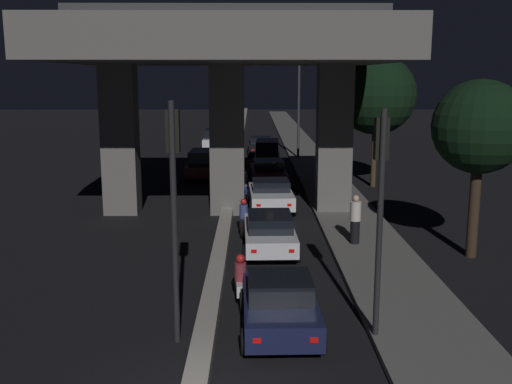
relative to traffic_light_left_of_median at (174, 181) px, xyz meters
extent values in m
cube|color=gray|center=(0.65, 31.98, -3.62)|extent=(0.51, 126.00, 0.36)
cube|color=#5B5956|center=(5.97, 24.98, -3.72)|extent=(2.83, 126.00, 0.17)
cube|color=#5B5956|center=(-4.11, 13.32, -0.48)|extent=(1.51, 1.25, 6.66)
cube|color=#5B5956|center=(5.41, 13.32, -0.48)|extent=(1.51, 1.25, 6.66)
cube|color=#5B5956|center=(0.65, 13.32, -0.48)|extent=(1.51, 1.25, 6.66)
cube|color=#5B5956|center=(0.65, 13.32, 3.65)|extent=(14.18, 12.24, 1.60)
cube|color=#333335|center=(0.65, 13.32, 4.90)|extent=(14.18, 0.40, 0.90)
cylinder|color=black|center=(0.00, -0.10, -1.00)|extent=(0.14, 0.14, 5.61)
cube|color=black|center=(0.00, 0.08, 1.13)|extent=(0.30, 0.28, 0.95)
sphere|color=red|center=(0.00, 0.23, 1.43)|extent=(0.18, 0.18, 0.18)
sphere|color=black|center=(0.00, 0.23, 1.13)|extent=(0.18, 0.18, 0.18)
sphere|color=black|center=(0.00, 0.23, 0.83)|extent=(0.18, 0.18, 0.18)
cylinder|color=black|center=(4.66, -0.10, -1.09)|extent=(0.14, 0.14, 5.43)
cube|color=black|center=(4.66, 0.08, 0.95)|extent=(0.30, 0.28, 0.95)
sphere|color=red|center=(4.66, 0.23, 1.25)|extent=(0.18, 0.18, 0.18)
sphere|color=black|center=(4.66, 0.23, 0.95)|extent=(0.18, 0.18, 0.18)
sphere|color=black|center=(4.66, 0.23, 0.66)|extent=(0.18, 0.18, 0.18)
cylinder|color=#2D2D30|center=(5.16, 30.69, -0.16)|extent=(0.18, 0.18, 7.28)
cylinder|color=#2D2D30|center=(4.11, 30.69, 3.33)|extent=(2.09, 0.10, 0.10)
ellipsoid|color=#F2B759|center=(3.07, 30.69, 3.23)|extent=(0.56, 0.32, 0.24)
cube|color=#141938|center=(2.43, 0.52, -3.20)|extent=(1.82, 3.94, 0.60)
cube|color=black|center=(2.43, 0.43, -2.65)|extent=(1.56, 1.59, 0.50)
cylinder|color=black|center=(1.55, 1.79, -3.50)|extent=(0.21, 0.61, 0.61)
cylinder|color=black|center=(3.25, 1.83, -3.50)|extent=(0.21, 0.61, 0.61)
cylinder|color=black|center=(1.61, -0.78, -3.50)|extent=(0.21, 0.61, 0.61)
cylinder|color=black|center=(3.30, -0.75, -3.50)|extent=(0.21, 0.61, 0.61)
cube|color=red|center=(1.86, -1.45, -3.17)|extent=(0.18, 0.03, 0.11)
cube|color=red|center=(3.08, -1.42, -3.17)|extent=(0.18, 0.03, 0.11)
cube|color=silver|center=(2.37, 7.34, -3.22)|extent=(1.83, 4.30, 0.56)
cube|color=black|center=(2.38, 7.12, -2.68)|extent=(1.57, 2.08, 0.51)
cylinder|color=black|center=(1.50, 8.72, -3.50)|extent=(0.21, 0.62, 0.61)
cylinder|color=black|center=(3.19, 8.76, -3.50)|extent=(0.21, 0.62, 0.61)
cylinder|color=black|center=(1.56, 5.91, -3.50)|extent=(0.21, 0.62, 0.61)
cylinder|color=black|center=(3.25, 5.95, -3.50)|extent=(0.21, 0.62, 0.61)
cube|color=red|center=(1.82, 5.18, -3.19)|extent=(0.18, 0.03, 0.11)
cube|color=red|center=(3.03, 5.21, -3.19)|extent=(0.18, 0.03, 0.11)
cube|color=silver|center=(2.61, 14.04, -3.16)|extent=(2.07, 4.45, 0.61)
cube|color=black|center=(2.62, 13.93, -2.63)|extent=(1.74, 1.82, 0.46)
cylinder|color=black|center=(1.62, 15.45, -3.47)|extent=(0.23, 0.69, 0.68)
cylinder|color=black|center=(3.48, 15.52, -3.47)|extent=(0.23, 0.69, 0.68)
cylinder|color=black|center=(1.74, 12.56, -3.47)|extent=(0.23, 0.69, 0.68)
cylinder|color=black|center=(3.60, 12.64, -3.47)|extent=(0.23, 0.69, 0.68)
cube|color=red|center=(2.04, 11.82, -3.13)|extent=(0.18, 0.04, 0.11)
cube|color=red|center=(3.36, 11.87, -3.13)|extent=(0.18, 0.04, 0.11)
cube|color=#591414|center=(2.67, 20.27, -3.18)|extent=(2.07, 4.84, 0.66)
cube|color=black|center=(2.67, 20.15, -2.59)|extent=(1.72, 1.98, 0.52)
cylinder|color=black|center=(1.69, 21.80, -3.51)|extent=(0.22, 0.59, 0.59)
cylinder|color=black|center=(3.51, 21.88, -3.51)|extent=(0.22, 0.59, 0.59)
cylinder|color=black|center=(1.82, 18.66, -3.51)|extent=(0.22, 0.59, 0.59)
cylinder|color=black|center=(3.65, 18.74, -3.51)|extent=(0.22, 0.59, 0.59)
cube|color=red|center=(2.12, 17.85, -3.15)|extent=(0.18, 0.04, 0.11)
cube|color=red|center=(3.42, 17.90, -3.15)|extent=(0.18, 0.04, 0.11)
cube|color=gray|center=(2.76, 26.28, -3.19)|extent=(1.80, 4.10, 0.63)
cube|color=black|center=(2.76, 26.38, -2.38)|extent=(1.56, 2.96, 0.98)
cylinder|color=black|center=(2.00, 27.65, -3.51)|extent=(0.22, 0.61, 0.60)
cylinder|color=black|center=(3.62, 27.59, -3.51)|extent=(0.22, 0.61, 0.60)
cylinder|color=black|center=(1.91, 24.98, -3.51)|extent=(0.22, 0.61, 0.60)
cylinder|color=black|center=(3.52, 24.92, -3.51)|extent=(0.22, 0.61, 0.60)
cube|color=red|center=(2.11, 24.27, -3.16)|extent=(0.18, 0.04, 0.11)
cube|color=red|center=(3.27, 24.23, -3.16)|extent=(0.18, 0.04, 0.11)
cube|color=black|center=(2.42, 33.14, -3.16)|extent=(1.93, 4.06, 0.67)
cube|color=black|center=(2.42, 33.04, -2.58)|extent=(1.66, 1.64, 0.49)
cylinder|color=black|center=(1.49, 34.45, -3.50)|extent=(0.21, 0.62, 0.62)
cylinder|color=black|center=(3.29, 34.48, -3.50)|extent=(0.21, 0.62, 0.62)
cylinder|color=black|center=(1.54, 31.79, -3.50)|extent=(0.21, 0.62, 0.62)
cylinder|color=black|center=(3.35, 31.83, -3.50)|extent=(0.21, 0.62, 0.62)
cube|color=red|center=(1.81, 31.10, -3.13)|extent=(0.18, 0.03, 0.11)
cube|color=red|center=(3.10, 31.13, -3.13)|extent=(0.18, 0.03, 0.11)
cube|color=#591414|center=(-1.18, 22.94, -3.19)|extent=(1.97, 4.66, 0.58)
cube|color=black|center=(-1.18, 22.94, -2.52)|extent=(1.71, 2.81, 0.77)
cylinder|color=black|center=(-0.29, 21.40, -3.48)|extent=(0.21, 0.65, 0.65)
cylinder|color=black|center=(-2.13, 21.43, -3.48)|extent=(0.21, 0.65, 0.65)
cylinder|color=black|center=(-0.24, 24.46, -3.48)|extent=(0.21, 0.65, 0.65)
cylinder|color=black|center=(-2.08, 24.49, -3.48)|extent=(0.21, 0.65, 0.65)
cube|color=white|center=(-0.48, 25.26, -3.28)|extent=(0.18, 0.03, 0.11)
cube|color=white|center=(-1.80, 25.28, -3.28)|extent=(0.18, 0.03, 0.11)
cube|color=silver|center=(-1.30, 36.14, -3.09)|extent=(1.85, 4.18, 0.75)
cube|color=black|center=(-1.30, 36.14, -2.37)|extent=(1.62, 2.51, 0.70)
cylinder|color=black|center=(-0.41, 34.76, -3.47)|extent=(0.20, 0.68, 0.67)
cylinder|color=black|center=(-2.20, 34.77, -3.47)|extent=(0.20, 0.68, 0.67)
cylinder|color=black|center=(-0.39, 37.51, -3.47)|extent=(0.20, 0.68, 0.67)
cylinder|color=black|center=(-2.19, 37.52, -3.47)|extent=(0.20, 0.68, 0.67)
cube|color=white|center=(-0.65, 38.23, -3.21)|extent=(0.18, 0.03, 0.11)
cube|color=white|center=(-1.93, 38.24, -3.21)|extent=(0.18, 0.03, 0.11)
cylinder|color=black|center=(1.40, 2.96, -3.53)|extent=(0.11, 0.54, 0.54)
cylinder|color=black|center=(1.48, 1.63, -3.53)|extent=(0.13, 0.55, 0.54)
cube|color=silver|center=(1.44, 2.29, -3.31)|extent=(0.30, 1.02, 0.32)
cylinder|color=maroon|center=(1.44, 2.29, -2.90)|extent=(0.34, 0.34, 0.50)
sphere|color=#B21919|center=(1.44, 2.29, -2.53)|extent=(0.24, 0.24, 0.24)
cube|color=red|center=(1.49, 1.58, -3.31)|extent=(0.08, 0.04, 0.08)
cylinder|color=black|center=(1.46, 10.15, -3.54)|extent=(0.11, 0.52, 0.52)
cylinder|color=black|center=(1.39, 8.99, -3.54)|extent=(0.13, 0.53, 0.52)
cube|color=black|center=(1.42, 9.57, -3.32)|extent=(0.29, 0.90, 0.32)
cylinder|color=navy|center=(1.42, 9.57, -2.89)|extent=(0.34, 0.34, 0.55)
sphere|color=#B21919|center=(1.42, 9.57, -2.50)|extent=(0.24, 0.24, 0.24)
cube|color=red|center=(1.38, 8.94, -3.32)|extent=(0.08, 0.03, 0.08)
cylinder|color=black|center=(1.36, 16.84, -3.49)|extent=(0.09, 0.64, 0.63)
cylinder|color=black|center=(1.39, 15.50, -3.49)|extent=(0.11, 0.64, 0.63)
cube|color=navy|center=(1.37, 16.17, -3.27)|extent=(0.26, 1.03, 0.32)
cylinder|color=#3F3F44|center=(1.37, 16.17, -2.82)|extent=(0.33, 0.33, 0.58)
sphere|color=silver|center=(1.37, 16.17, -2.41)|extent=(0.24, 0.24, 0.24)
cube|color=red|center=(1.39, 15.45, -3.27)|extent=(0.08, 0.03, 0.08)
cylinder|color=black|center=(5.47, 7.64, -3.22)|extent=(0.34, 0.34, 0.85)
cylinder|color=beige|center=(5.47, 7.64, -2.44)|extent=(0.40, 0.40, 0.70)
sphere|color=tan|center=(5.47, 7.64, -1.97)|extent=(0.23, 0.23, 0.23)
cylinder|color=#2D2116|center=(9.31, 6.55, -2.15)|extent=(0.36, 0.36, 3.30)
sphere|color=black|center=(9.31, 6.55, 0.67)|extent=(3.14, 3.14, 3.14)
cylinder|color=#38281C|center=(8.55, 19.81, -2.07)|extent=(0.29, 0.29, 3.47)
sphere|color=black|center=(8.55, 19.81, 1.29)|extent=(4.36, 4.36, 4.36)
camera|label=1|loc=(1.77, -13.24, 2.34)|focal=42.00mm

